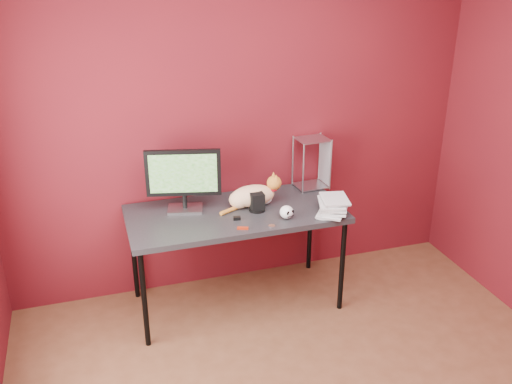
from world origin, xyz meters
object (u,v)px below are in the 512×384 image
object	(u,v)px
cat	(253,195)
monitor	(183,177)
desk	(236,218)
book_stack	(323,130)
skull_mug	(287,212)
speaker	(257,203)

from	to	relation	value
cat	monitor	bearing A→B (deg)	169.54
desk	book_stack	bearing A→B (deg)	-17.69
skull_mug	monitor	bearing A→B (deg)	133.12
speaker	monitor	bearing A→B (deg)	162.16
cat	speaker	distance (m)	0.09
desk	monitor	world-z (taller)	monitor
desk	cat	distance (m)	0.20
monitor	skull_mug	world-z (taller)	monitor
book_stack	skull_mug	bearing A→B (deg)	-172.83
monitor	speaker	size ratio (longest dim) A/B	3.91
speaker	book_stack	size ratio (longest dim) A/B	0.11
cat	speaker	bearing A→B (deg)	-90.07
monitor	skull_mug	bearing A→B (deg)	-14.65
cat	desk	bearing A→B (deg)	-160.81
speaker	book_stack	xyz separation A→B (m)	(0.41, -0.15, 0.53)
book_stack	cat	bearing A→B (deg)	150.45
skull_mug	book_stack	xyz separation A→B (m)	(0.26, 0.03, 0.54)
monitor	skull_mug	xyz separation A→B (m)	(0.63, -0.34, -0.20)
monitor	cat	world-z (taller)	monitor
desk	monitor	size ratio (longest dim) A/B	2.95
cat	book_stack	bearing A→B (deg)	-31.46
cat	book_stack	world-z (taller)	book_stack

